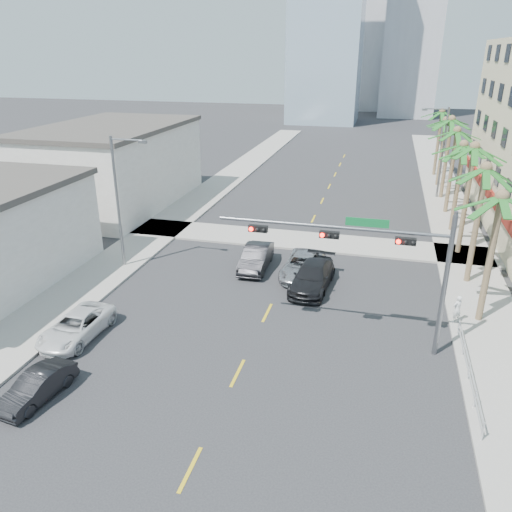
# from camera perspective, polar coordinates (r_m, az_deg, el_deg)

# --- Properties ---
(ground) EXTENTS (260.00, 260.00, 0.00)m
(ground) POSITION_cam_1_polar(r_m,az_deg,el_deg) (20.99, -5.41, -19.34)
(ground) COLOR #262628
(ground) RESTS_ON ground
(sidewalk_right) EXTENTS (4.00, 120.00, 0.15)m
(sidewalk_right) POSITION_cam_1_polar(r_m,az_deg,el_deg) (37.82, 22.99, -1.01)
(sidewalk_right) COLOR gray
(sidewalk_right) RESTS_ON ground
(sidewalk_left) EXTENTS (4.00, 120.00, 0.15)m
(sidewalk_left) POSITION_cam_1_polar(r_m,az_deg,el_deg) (41.29, -11.84, 2.25)
(sidewalk_left) COLOR gray
(sidewalk_left) RESTS_ON ground
(sidewalk_cross) EXTENTS (80.00, 4.00, 0.15)m
(sidewalk_cross) POSITION_cam_1_polar(r_m,az_deg,el_deg) (39.57, 5.30, 1.76)
(sidewalk_cross) COLOR gray
(sidewalk_cross) RESTS_ON ground
(building_left_far) EXTENTS (11.00, 18.00, 7.20)m
(building_left_far) POSITION_cam_1_polar(r_m,az_deg,el_deg) (50.59, -15.96, 9.72)
(building_left_far) COLOR beige
(building_left_far) RESTS_ON ground
(tower_far_center) EXTENTS (16.00, 16.00, 42.00)m
(tower_far_center) POSITION_cam_1_polar(r_m,az_deg,el_deg) (140.08, 12.08, 24.79)
(tower_far_center) COLOR #ADADB2
(tower_far_center) RESTS_ON ground
(traffic_signal_mast) EXTENTS (11.12, 0.54, 7.20)m
(traffic_signal_mast) POSITION_cam_1_polar(r_m,az_deg,el_deg) (24.26, 13.66, 0.25)
(traffic_signal_mast) COLOR slate
(traffic_signal_mast) RESTS_ON ground
(palm_tree_0) EXTENTS (4.80, 4.80, 7.80)m
(palm_tree_0) POSITION_cam_1_polar(r_m,az_deg,el_deg) (28.11, 26.27, 5.94)
(palm_tree_0) COLOR brown
(palm_tree_0) RESTS_ON ground
(palm_tree_1) EXTENTS (4.80, 4.80, 8.16)m
(palm_tree_1) POSITION_cam_1_polar(r_m,az_deg,el_deg) (33.01, 24.81, 8.97)
(palm_tree_1) COLOR brown
(palm_tree_1) RESTS_ON ground
(palm_tree_2) EXTENTS (4.80, 4.80, 8.52)m
(palm_tree_2) POSITION_cam_1_polar(r_m,az_deg,el_deg) (37.99, 23.71, 11.20)
(palm_tree_2) COLOR brown
(palm_tree_2) RESTS_ON ground
(palm_tree_3) EXTENTS (4.80, 4.80, 7.80)m
(palm_tree_3) POSITION_cam_1_polar(r_m,az_deg,el_deg) (43.18, 22.65, 11.55)
(palm_tree_3) COLOR brown
(palm_tree_3) RESTS_ON ground
(palm_tree_4) EXTENTS (4.80, 4.80, 8.16)m
(palm_tree_4) POSITION_cam_1_polar(r_m,az_deg,el_deg) (48.23, 21.99, 13.04)
(palm_tree_4) COLOR brown
(palm_tree_4) RESTS_ON ground
(palm_tree_5) EXTENTS (4.80, 4.80, 8.52)m
(palm_tree_5) POSITION_cam_1_polar(r_m,az_deg,el_deg) (53.31, 21.46, 14.24)
(palm_tree_5) COLOR brown
(palm_tree_5) RESTS_ON ground
(palm_tree_6) EXTENTS (4.80, 4.80, 7.80)m
(palm_tree_6) POSITION_cam_1_polar(r_m,az_deg,el_deg) (58.53, 20.86, 14.23)
(palm_tree_6) COLOR brown
(palm_tree_6) RESTS_ON ground
(palm_tree_7) EXTENTS (4.80, 4.80, 8.16)m
(palm_tree_7) POSITION_cam_1_polar(r_m,az_deg,el_deg) (63.63, 20.50, 15.14)
(palm_tree_7) COLOR brown
(palm_tree_7) RESTS_ON ground
(streetlight_left) EXTENTS (2.55, 0.25, 9.00)m
(streetlight_left) POSITION_cam_1_polar(r_m,az_deg,el_deg) (34.32, -15.30, 6.57)
(streetlight_left) COLOR slate
(streetlight_left) RESTS_ON ground
(streetlight_right) EXTENTS (2.55, 0.25, 9.00)m
(streetlight_right) POSITION_cam_1_polar(r_m,az_deg,el_deg) (53.63, 20.39, 11.46)
(streetlight_right) COLOR slate
(streetlight_right) RESTS_ON ground
(guardrail) EXTENTS (0.08, 8.08, 1.00)m
(guardrail) POSITION_cam_1_polar(r_m,az_deg,el_deg) (24.94, 23.18, -11.81)
(guardrail) COLOR silver
(guardrail) RESTS_ON ground
(car_parked_mid) EXTENTS (1.81, 3.88, 1.23)m
(car_parked_mid) POSITION_cam_1_polar(r_m,az_deg,el_deg) (24.01, -23.73, -13.50)
(car_parked_mid) COLOR black
(car_parked_mid) RESTS_ON ground
(car_parked_far) EXTENTS (2.39, 4.89, 1.34)m
(car_parked_far) POSITION_cam_1_polar(r_m,az_deg,el_deg) (27.83, -19.82, -7.57)
(car_parked_far) COLOR white
(car_parked_far) RESTS_ON ground
(car_lane_left) EXTENTS (1.85, 4.85, 1.58)m
(car_lane_left) POSITION_cam_1_polar(r_m,az_deg,el_deg) (34.31, 0.01, -0.17)
(car_lane_left) COLOR black
(car_lane_left) RESTS_ON ground
(car_lane_center) EXTENTS (2.59, 5.32, 1.46)m
(car_lane_center) POSITION_cam_1_polar(r_m,az_deg,el_deg) (33.30, 5.36, -1.11)
(car_lane_center) COLOR #A3A4A8
(car_lane_center) RESTS_ON ground
(car_lane_right) EXTENTS (2.61, 5.58, 1.58)m
(car_lane_right) POSITION_cam_1_polar(r_m,az_deg,el_deg) (31.66, 6.48, -2.32)
(car_lane_right) COLOR black
(car_lane_right) RESTS_ON ground
(pedestrian) EXTENTS (0.69, 0.66, 1.59)m
(pedestrian) POSITION_cam_1_polar(r_m,az_deg,el_deg) (29.38, 21.99, -5.64)
(pedestrian) COLOR silver
(pedestrian) RESTS_ON sidewalk_right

